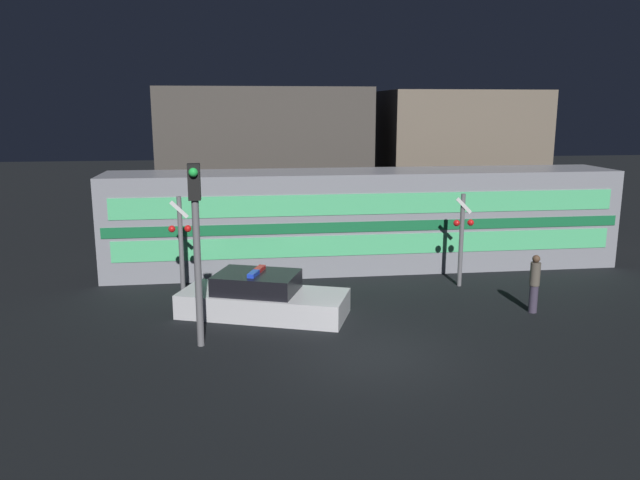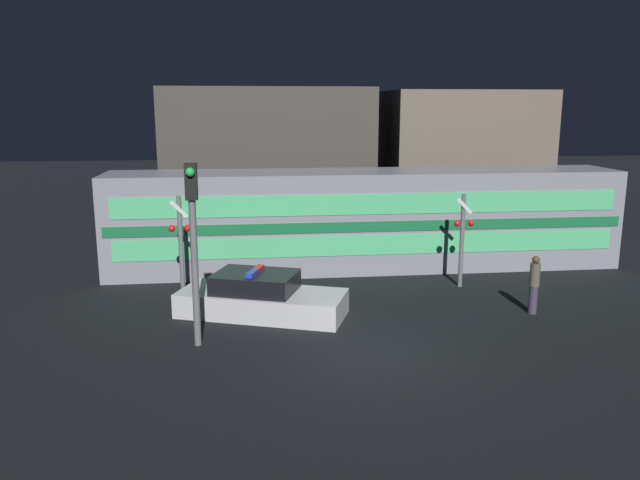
{
  "view_description": "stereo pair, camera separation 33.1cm",
  "coord_description": "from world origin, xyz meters",
  "px_view_note": "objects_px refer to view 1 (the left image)",
  "views": [
    {
      "loc": [
        -3.24,
        -14.36,
        6.08
      ],
      "look_at": [
        -0.49,
        6.01,
        1.67
      ],
      "focal_mm": 35.0,
      "sensor_mm": 36.0,
      "label": 1
    },
    {
      "loc": [
        -2.91,
        -14.4,
        6.08
      ],
      "look_at": [
        -0.49,
        6.01,
        1.67
      ],
      "focal_mm": 35.0,
      "sensor_mm": 36.0,
      "label": 2
    }
  ],
  "objects_px": {
    "crossing_signal_near": "(462,236)",
    "traffic_light_corner": "(196,235)",
    "police_car": "(262,298)",
    "train": "(364,220)",
    "pedestrian": "(534,283)"
  },
  "relations": [
    {
      "from": "train",
      "to": "traffic_light_corner",
      "type": "bearing_deg",
      "value": -128.04
    },
    {
      "from": "police_car",
      "to": "crossing_signal_near",
      "type": "relative_size",
      "value": 1.64
    },
    {
      "from": "police_car",
      "to": "crossing_signal_near",
      "type": "bearing_deg",
      "value": 37.57
    },
    {
      "from": "train",
      "to": "police_car",
      "type": "height_order",
      "value": "train"
    },
    {
      "from": "train",
      "to": "pedestrian",
      "type": "bearing_deg",
      "value": -56.66
    },
    {
      "from": "crossing_signal_near",
      "to": "traffic_light_corner",
      "type": "relative_size",
      "value": 0.68
    },
    {
      "from": "train",
      "to": "police_car",
      "type": "bearing_deg",
      "value": -128.46
    },
    {
      "from": "train",
      "to": "police_car",
      "type": "xyz_separation_m",
      "value": [
        -4.13,
        -5.2,
        -1.34
      ]
    },
    {
      "from": "police_car",
      "to": "traffic_light_corner",
      "type": "xyz_separation_m",
      "value": [
        -1.68,
        -2.23,
        2.41
      ]
    },
    {
      "from": "train",
      "to": "police_car",
      "type": "distance_m",
      "value": 6.78
    },
    {
      "from": "crossing_signal_near",
      "to": "traffic_light_corner",
      "type": "bearing_deg",
      "value": -152.93
    },
    {
      "from": "police_car",
      "to": "traffic_light_corner",
      "type": "bearing_deg",
      "value": -106.81
    },
    {
      "from": "police_car",
      "to": "pedestrian",
      "type": "xyz_separation_m",
      "value": [
        8.11,
        -0.84,
        0.39
      ]
    },
    {
      "from": "crossing_signal_near",
      "to": "traffic_light_corner",
      "type": "xyz_separation_m",
      "value": [
        -8.59,
        -4.39,
        1.14
      ]
    },
    {
      "from": "police_car",
      "to": "train",
      "type": "bearing_deg",
      "value": 71.76
    }
  ]
}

